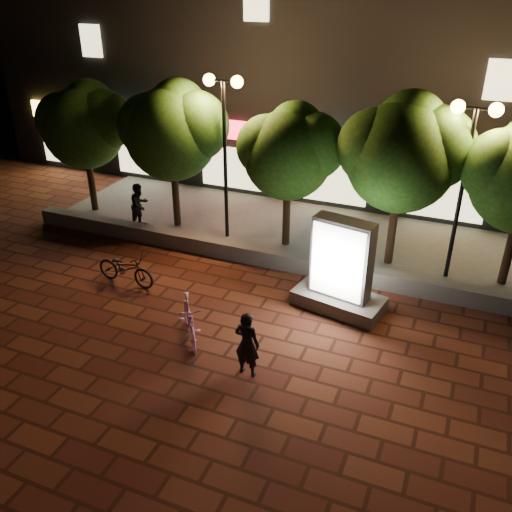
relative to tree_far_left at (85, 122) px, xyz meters
The scene contains 15 objects.
ground 9.43m from the tree_far_left, 38.18° to the right, with size 80.00×80.00×0.00m, color brown.
retaining_wall 7.72m from the tree_far_left, 11.89° to the right, with size 16.00×0.45×0.50m, color slate.
sidewalk 7.74m from the tree_far_left, ahead, with size 16.00×5.00×0.08m, color slate.
building_block 10.38m from the tree_far_left, 47.32° to the left, with size 28.00×8.12×11.30m.
tree_far_left is the anchor object (origin of this frame).
tree_left 3.51m from the tree_far_left, ahead, with size 3.60×3.00×4.89m.
tree_mid 7.50m from the tree_far_left, ahead, with size 3.24×2.70×4.50m.
tree_right 10.81m from the tree_far_left, ahead, with size 3.72×3.10×5.07m.
street_lamp_left 5.50m from the tree_far_left, ahead, with size 1.26×0.36×5.18m.
street_lamp_right 12.47m from the tree_far_left, ahead, with size 1.26×0.36×4.98m.
ad_kiosk 10.63m from the tree_far_left, 16.51° to the right, with size 2.51×1.59×2.52m.
scooter_pink 9.45m from the tree_far_left, 39.05° to the right, with size 0.52×1.84×1.11m, color #D484C3.
rider 11.12m from the tree_far_left, 35.75° to the right, with size 0.58×0.38×1.59m, color black.
scooter_parked 6.39m from the tree_far_left, 44.84° to the right, with size 0.65×1.87×0.98m, color black.
pedestrian 3.47m from the tree_far_left, 15.90° to the right, with size 0.75×0.59×1.55m, color black.
Camera 1 is at (5.64, -9.52, 7.90)m, focal length 38.06 mm.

